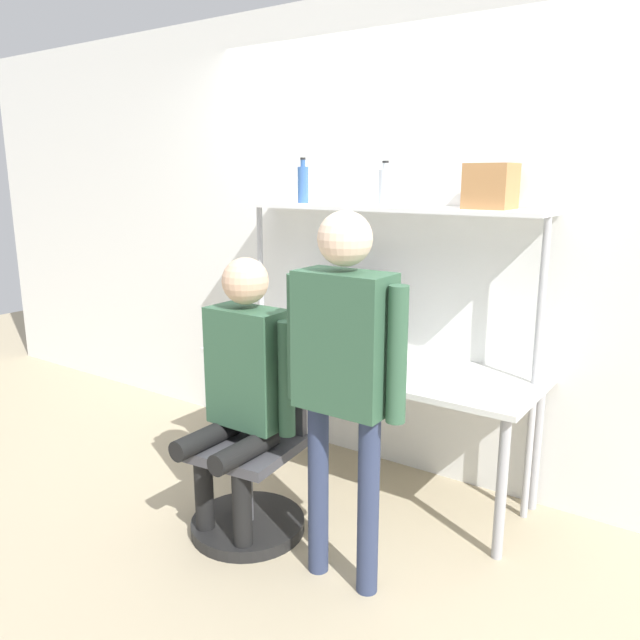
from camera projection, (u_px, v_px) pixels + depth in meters
ground_plane at (329, 508)px, 3.30m from camera, size 12.00×12.00×0.00m
wall_back at (399, 241)px, 3.56m from camera, size 8.00×0.06×2.70m
desk at (365, 374)px, 3.43m from camera, size 1.88×0.65×0.72m
shelf_unit at (382, 240)px, 3.39m from camera, size 1.78×0.32×1.56m
monitor at (343, 307)px, 3.63m from camera, size 0.58×0.22×0.45m
laptop at (330, 346)px, 3.47m from camera, size 0.31×0.23×0.23m
cell_phone at (371, 366)px, 3.31m from camera, size 0.07×0.15×0.01m
office_chair at (251, 475)px, 3.07m from camera, size 0.56×0.56×0.92m
person_seated at (243, 377)px, 2.91m from camera, size 0.54×0.47×1.36m
person_standing at (344, 358)px, 2.49m from camera, size 0.55×0.22×1.59m
bottle_blue at (303, 184)px, 3.62m from camera, size 0.06×0.06×0.26m
bottle_clear at (385, 187)px, 3.32m from camera, size 0.07×0.07×0.23m
storage_box at (491, 186)px, 3.00m from camera, size 0.22×0.21×0.22m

